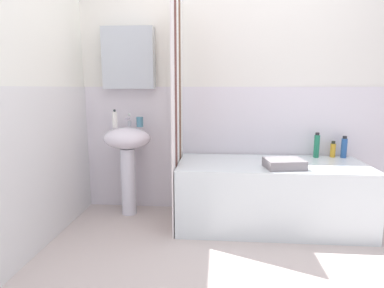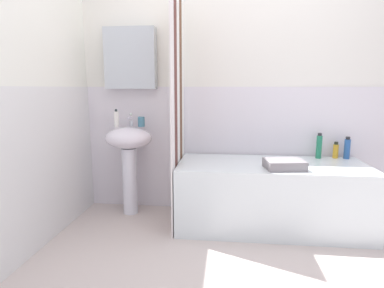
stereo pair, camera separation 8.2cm
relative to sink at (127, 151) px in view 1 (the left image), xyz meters
The scene contains 13 objects.
ground_plane 1.62m from the sink, 43.80° to the right, with size 4.80×5.60×0.04m, color beige.
wall_back_tiled 1.16m from the sink, 13.11° to the left, with size 3.60×0.18×2.40m.
wall_left_tiled 0.99m from the sink, 125.92° to the right, with size 0.07×1.81×2.40m.
sink is the anchor object (origin of this frame).
faucet 0.29m from the sink, 90.00° to the left, with size 0.03×0.12×0.12m.
soap_dispenser 0.32m from the sink, behind, with size 0.04×0.04×0.17m.
toothbrush_cup 0.30m from the sink, 29.41° to the left, with size 0.06×0.06×0.09m, color teal.
bathtub 1.35m from the sink, ahead, with size 1.58×0.69×0.56m, color white.
shower_curtain 0.65m from the sink, 17.26° to the right, with size 0.01×0.69×2.00m.
conditioner_bottle 1.99m from the sink, ahead, with size 0.05×0.05×0.20m.
shampoo_bottle 1.90m from the sink, ahead, with size 0.05×0.05×0.15m.
body_wash_bottle 1.74m from the sink, ahead, with size 0.05×0.05×0.23m.
towel_folded 1.40m from the sink, 13.44° to the right, with size 0.29×0.22×0.07m, color gray.
Camera 1 is at (-0.24, -1.83, 1.19)m, focal length 30.00 mm.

